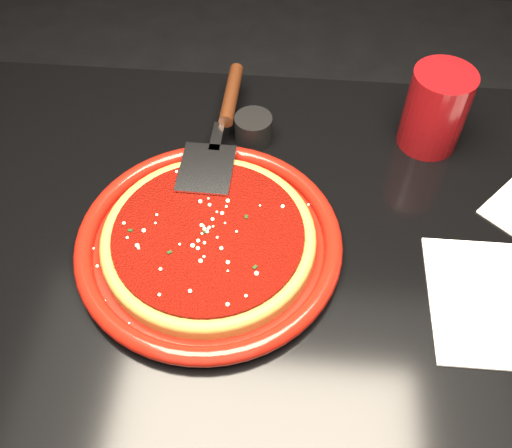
# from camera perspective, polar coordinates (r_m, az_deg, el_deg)

# --- Properties ---
(floor) EXTENTS (4.00, 4.00, 0.01)m
(floor) POSITION_cam_1_polar(r_m,az_deg,el_deg) (1.44, 0.42, -21.26)
(floor) COLOR black
(floor) RESTS_ON ground
(table) EXTENTS (1.20, 0.80, 0.75)m
(table) POSITION_cam_1_polar(r_m,az_deg,el_deg) (1.08, 0.54, -15.43)
(table) COLOR black
(table) RESTS_ON floor
(plate) EXTENTS (0.47, 0.47, 0.03)m
(plate) POSITION_cam_1_polar(r_m,az_deg,el_deg) (0.76, -4.71, -1.78)
(plate) COLOR #6E0E08
(plate) RESTS_ON table
(pizza_crust) EXTENTS (0.38, 0.38, 0.01)m
(pizza_crust) POSITION_cam_1_polar(r_m,az_deg,el_deg) (0.76, -4.73, -1.60)
(pizza_crust) COLOR brown
(pizza_crust) RESTS_ON plate
(pizza_crust_rim) EXTENTS (0.38, 0.38, 0.02)m
(pizza_crust_rim) POSITION_cam_1_polar(r_m,az_deg,el_deg) (0.75, -4.77, -1.28)
(pizza_crust_rim) COLOR brown
(pizza_crust_rim) RESTS_ON plate
(pizza_sauce) EXTENTS (0.33, 0.33, 0.01)m
(pizza_sauce) POSITION_cam_1_polar(r_m,az_deg,el_deg) (0.75, -4.79, -1.05)
(pizza_sauce) COLOR #600A05
(pizza_sauce) RESTS_ON plate
(parmesan_dusting) EXTENTS (0.24, 0.24, 0.01)m
(parmesan_dusting) POSITION_cam_1_polar(r_m,az_deg,el_deg) (0.74, -4.83, -0.72)
(parmesan_dusting) COLOR beige
(parmesan_dusting) RESTS_ON plate
(basil_flecks) EXTENTS (0.22, 0.22, 0.00)m
(basil_flecks) POSITION_cam_1_polar(r_m,az_deg,el_deg) (0.74, -4.82, -0.77)
(basil_flecks) COLOR black
(basil_flecks) RESTS_ON plate
(pizza_server) EXTENTS (0.10, 0.32, 0.02)m
(pizza_server) POSITION_cam_1_polar(r_m,az_deg,el_deg) (0.86, -3.49, 9.72)
(pizza_server) COLOR silver
(pizza_server) RESTS_ON plate
(cup) EXTENTS (0.12, 0.12, 0.13)m
(cup) POSITION_cam_1_polar(r_m,az_deg,el_deg) (0.90, 17.51, 10.85)
(cup) COLOR maroon
(cup) RESTS_ON table
(napkin_a) EXTENTS (0.18, 0.18, 0.00)m
(napkin_a) POSITION_cam_1_polar(r_m,az_deg,el_deg) (0.78, 23.47, -7.17)
(napkin_a) COLOR silver
(napkin_a) RESTS_ON table
(ramekin) EXTENTS (0.08, 0.08, 0.04)m
(ramekin) POSITION_cam_1_polar(r_m,az_deg,el_deg) (0.89, -0.26, 9.48)
(ramekin) COLOR black
(ramekin) RESTS_ON table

